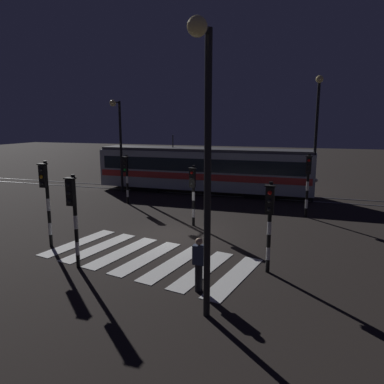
# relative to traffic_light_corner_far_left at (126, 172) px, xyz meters

# --- Properties ---
(ground_plane) EXTENTS (120.00, 120.00, 0.00)m
(ground_plane) POSITION_rel_traffic_light_corner_far_left_xyz_m (5.16, -5.17, -2.04)
(ground_plane) COLOR black
(rail_near) EXTENTS (80.00, 0.12, 0.03)m
(rail_near) POSITION_rel_traffic_light_corner_far_left_xyz_m (5.16, 4.37, -2.03)
(rail_near) COLOR #59595E
(rail_near) RESTS_ON ground
(rail_far) EXTENTS (80.00, 0.12, 0.03)m
(rail_far) POSITION_rel_traffic_light_corner_far_left_xyz_m (5.16, 5.80, -2.03)
(rail_far) COLOR #59595E
(rail_far) RESTS_ON ground
(crosswalk_zebra) EXTENTS (8.51, 5.29, 0.02)m
(crosswalk_zebra) POSITION_rel_traffic_light_corner_far_left_xyz_m (5.16, -8.08, -2.03)
(crosswalk_zebra) COLOR silver
(crosswalk_zebra) RESTS_ON ground
(traffic_light_corner_far_left) EXTENTS (0.36, 0.42, 3.09)m
(traffic_light_corner_far_left) POSITION_rel_traffic_light_corner_far_left_xyz_m (0.00, 0.00, 0.00)
(traffic_light_corner_far_left) COLOR black
(traffic_light_corner_far_left) RESTS_ON ground
(traffic_light_median_centre) EXTENTS (0.36, 0.42, 3.03)m
(traffic_light_median_centre) POSITION_rel_traffic_light_corner_far_left_xyz_m (5.48, -3.42, -0.04)
(traffic_light_median_centre) COLOR black
(traffic_light_median_centre) RESTS_ON ground
(traffic_light_corner_far_right) EXTENTS (0.36, 0.42, 3.45)m
(traffic_light_corner_far_right) POSITION_rel_traffic_light_corner_far_left_xyz_m (10.79, 0.09, 0.23)
(traffic_light_corner_far_right) COLOR black
(traffic_light_corner_far_right) RESTS_ON ground
(traffic_light_kerb_mid_left) EXTENTS (0.36, 0.42, 3.37)m
(traffic_light_kerb_mid_left) POSITION_rel_traffic_light_corner_far_left_xyz_m (3.21, -9.78, 0.18)
(traffic_light_kerb_mid_left) COLOR black
(traffic_light_kerb_mid_left) RESTS_ON ground
(traffic_light_corner_near_left) EXTENTS (0.36, 0.42, 3.59)m
(traffic_light_corner_near_left) POSITION_rel_traffic_light_corner_far_left_xyz_m (0.78, -8.22, 0.33)
(traffic_light_corner_near_left) COLOR black
(traffic_light_corner_near_left) RESTS_ON ground
(traffic_light_corner_near_right) EXTENTS (0.36, 0.42, 3.18)m
(traffic_light_corner_near_right) POSITION_rel_traffic_light_corner_far_left_xyz_m (9.70, -8.08, 0.06)
(traffic_light_corner_near_right) COLOR black
(traffic_light_corner_near_right) RESTS_ON ground
(street_lamp_trackside_right) EXTENTS (0.44, 1.21, 7.78)m
(street_lamp_trackside_right) POSITION_rel_traffic_light_corner_far_left_xyz_m (11.08, 4.00, 2.84)
(street_lamp_trackside_right) COLOR black
(street_lamp_trackside_right) RESTS_ON ground
(street_lamp_trackside_left) EXTENTS (0.44, 1.21, 6.58)m
(street_lamp_trackside_left) POSITION_rel_traffic_light_corner_far_left_xyz_m (-2.25, 3.23, 2.18)
(street_lamp_trackside_left) COLOR black
(street_lamp_trackside_left) RESTS_ON ground
(street_lamp_near_kerb) EXTENTS (0.44, 1.21, 7.33)m
(street_lamp_near_kerb) POSITION_rel_traffic_light_corner_far_left_xyz_m (8.48, -11.68, 2.59)
(street_lamp_near_kerb) COLOR black
(street_lamp_near_kerb) RESTS_ON ground
(tram) EXTENTS (15.65, 2.58, 4.15)m
(tram) POSITION_rel_traffic_light_corner_far_left_xyz_m (3.48, 5.08, -0.29)
(tram) COLOR #B2BCC1
(tram) RESTS_ON ground
(pedestrian_waiting_at_kerb) EXTENTS (0.36, 0.24, 1.71)m
(pedestrian_waiting_at_kerb) POSITION_rel_traffic_light_corner_far_left_xyz_m (7.86, -10.13, -1.16)
(pedestrian_waiting_at_kerb) COLOR black
(pedestrian_waiting_at_kerb) RESTS_ON ground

